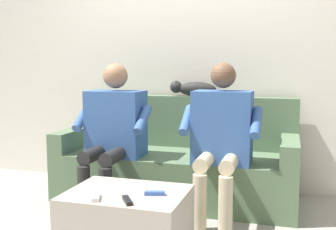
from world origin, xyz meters
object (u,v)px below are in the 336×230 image
at_px(person_right_seated, 113,127).
at_px(remote_white, 96,197).
at_px(person_left_seated, 221,132).
at_px(cat_on_backrest, 193,89).
at_px(remote_blue, 155,193).
at_px(coffee_table, 127,223).
at_px(couch, 177,165).
at_px(remote_black, 127,200).

distance_m(person_right_seated, remote_white, 1.06).
height_order(person_left_seated, cat_on_backrest, person_left_seated).
xyz_separation_m(person_right_seated, remote_blue, (-0.63, 0.81, -0.25)).
bearing_deg(coffee_table, person_left_seated, -119.05).
height_order(person_right_seated, cat_on_backrest, person_right_seated).
relative_size(couch, person_left_seated, 1.73).
xyz_separation_m(person_right_seated, remote_black, (-0.52, 0.98, -0.25)).
bearing_deg(person_right_seated, couch, -141.61).
bearing_deg(couch, cat_on_backrest, -106.55).
bearing_deg(remote_black, coffee_table, 169.42).
relative_size(coffee_table, person_right_seated, 0.61).
xyz_separation_m(cat_on_backrest, remote_white, (0.20, 1.60, -0.54)).
relative_size(person_left_seated, cat_on_backrest, 2.02).
xyz_separation_m(remote_white, remote_blue, (-0.30, -0.16, 0.00)).
bearing_deg(person_left_seated, remote_blue, 72.31).
bearing_deg(person_right_seated, person_left_seated, 179.87).
bearing_deg(coffee_table, person_right_seated, -61.01).
height_order(remote_white, remote_blue, remote_blue).
relative_size(cat_on_backrest, remote_black, 4.25).
bearing_deg(person_left_seated, person_right_seated, -0.13).
relative_size(person_right_seated, remote_blue, 9.75).
bearing_deg(person_right_seated, remote_white, 108.43).
height_order(coffee_table, remote_black, remote_black).
distance_m(coffee_table, remote_white, 0.30).
xyz_separation_m(coffee_table, remote_white, (0.12, 0.18, 0.21)).
bearing_deg(remote_blue, person_right_seated, 112.28).
distance_m(person_left_seated, remote_black, 1.07).
distance_m(couch, coffee_table, 1.15).
relative_size(cat_on_backrest, remote_white, 4.44).
distance_m(remote_black, remote_blue, 0.20).
xyz_separation_m(remote_black, remote_blue, (-0.11, -0.16, 0.00)).
distance_m(person_right_seated, remote_blue, 1.06).
relative_size(coffee_table, person_left_seated, 0.61).
distance_m(person_left_seated, cat_on_backrest, 0.78).
xyz_separation_m(person_left_seated, remote_black, (0.37, 0.98, -0.25)).
bearing_deg(remote_white, remote_black, -113.79).
distance_m(couch, person_left_seated, 0.68).
distance_m(person_right_seated, remote_black, 1.13).
bearing_deg(coffee_table, couch, -90.00).
xyz_separation_m(couch, remote_blue, (-0.18, 1.16, 0.12)).
height_order(person_left_seated, remote_black, person_left_seated).
height_order(coffee_table, person_right_seated, person_right_seated).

